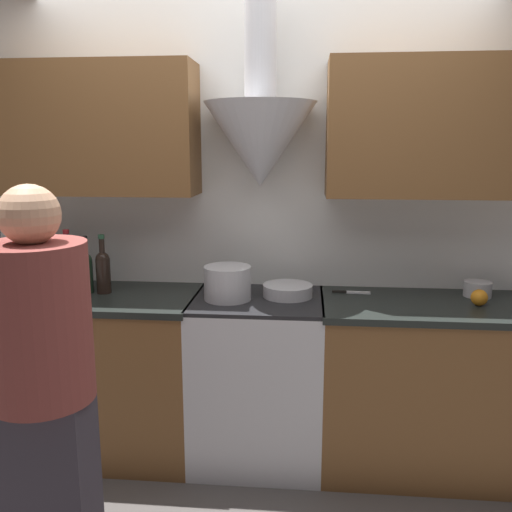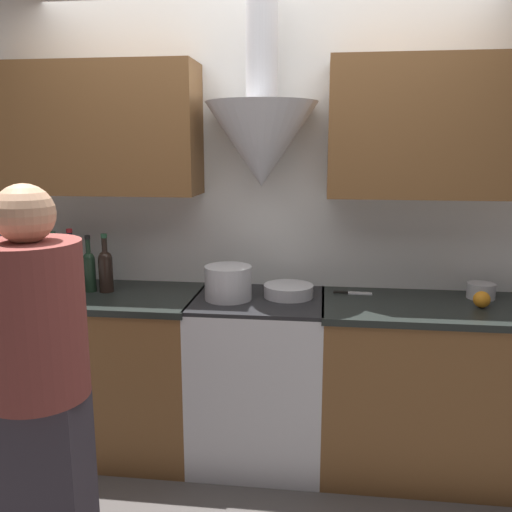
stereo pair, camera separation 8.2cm
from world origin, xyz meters
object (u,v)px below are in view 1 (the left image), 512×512
Objects in this scene: person_foreground_left at (44,386)px; saucepan at (478,289)px; wine_bottle_1 at (14,267)px; wine_bottle_3 at (51,267)px; wine_bottle_5 at (86,270)px; wine_bottle_6 at (103,270)px; orange_fruit at (479,298)px; wine_bottle_4 at (68,267)px; wine_bottle_2 at (33,266)px; wine_bottle_0 at (0,266)px; stove_range at (258,378)px; stock_pot at (228,283)px; mixing_bowl at (288,290)px.

saucepan is at bearing 32.79° from person_foreground_left.
wine_bottle_1 is at bearing -177.09° from saucepan.
wine_bottle_3 is 2.34m from saucepan.
wine_bottle_5 is 0.97× the size of wine_bottle_6.
wine_bottle_6 is at bearing 99.48° from person_foreground_left.
orange_fruit is 2.07m from person_foreground_left.
wine_bottle_1 is 0.41m from wine_bottle_5.
wine_bottle_4 is at bearing 173.35° from wine_bottle_5.
wine_bottle_2 reaches higher than wine_bottle_4.
wine_bottle_4 is (0.39, 0.01, -0.00)m from wine_bottle_0.
orange_fruit is 0.57× the size of saucepan.
stove_range is 1.21m from wine_bottle_4.
wine_bottle_4 is (0.30, 0.02, 0.00)m from wine_bottle_1.
orange_fruit is at bearing 0.20° from stock_pot.
orange_fruit is 0.05× the size of person_foreground_left.
wine_bottle_0 reaches higher than stove_range.
wine_bottle_3 reaches higher than stock_pot.
mixing_bowl is at bearing 1.35° from wine_bottle_5.
wine_bottle_1 is 1.10× the size of wine_bottle_5.
wine_bottle_3 is 1.23× the size of mixing_bowl.
stove_range is 3.44× the size of mixing_bowl.
wine_bottle_0 is at bearing -179.01° from mixing_bowl.
wine_bottle_6 reaches higher than wine_bottle_5.
stock_pot is at bearing 62.81° from person_foreground_left.
wine_bottle_0 reaches higher than wine_bottle_3.
person_foreground_left is (0.77, -1.07, -0.19)m from wine_bottle_0.
orange_fruit is (2.29, -0.08, -0.09)m from wine_bottle_3.
wine_bottle_4 is 0.22× the size of person_foreground_left.
wine_bottle_6 is 2.23× the size of saucepan.
wine_bottle_2 is 4.32× the size of orange_fruit.
wine_bottle_2 is at bearing -176.96° from saucepan.
orange_fruit reaches higher than saucepan.
stove_range is 1.31m from person_foreground_left.
wine_bottle_6 is at bearing 174.87° from stock_pot.
saucepan is (1.33, 0.18, -0.05)m from stock_pot.
person_foreground_left is at bearing -75.70° from wine_bottle_5.
saucepan is 0.09× the size of person_foreground_left.
person_foreground_left is (0.48, -1.09, -0.18)m from wine_bottle_3.
wine_bottle_5 reaches higher than orange_fruit.
mixing_bowl is 3.19× the size of orange_fruit.
mixing_bowl is (0.16, 0.05, 0.49)m from stove_range.
stove_range is at bearing -0.97° from wine_bottle_0.
wine_bottle_2 reaches higher than wine_bottle_6.
wine_bottle_1 reaches higher than wine_bottle_5.
wine_bottle_6 is 0.70m from stock_pot.
wine_bottle_1 is 1.06× the size of wine_bottle_3.
wine_bottle_3 is at bearing 178.09° from orange_fruit.
wine_bottle_3 reaches higher than saucepan.
wine_bottle_4 is at bearing -177.15° from saucepan.
wine_bottle_2 is at bearing 118.43° from person_foreground_left.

